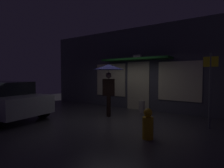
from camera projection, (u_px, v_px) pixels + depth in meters
name	position (u px, v px, depth m)	size (l,w,h in m)	color
ground_plane	(111.00, 118.00, 6.85)	(18.00, 18.00, 0.00)	#423F44
building_facade	(140.00, 69.00, 8.67)	(10.74, 1.00, 3.78)	#4C4C56
person_with_umbrella	(109.00, 74.00, 7.21)	(1.18, 1.18, 2.01)	black
street_sign_post	(210.00, 86.00, 5.51)	(0.40, 0.07, 2.24)	#595B60
sidewalk_bollard	(142.00, 107.00, 7.92)	(0.26, 0.26, 0.50)	#B2A899
fire_hydrant	(148.00, 125.00, 4.65)	(0.28, 0.28, 0.77)	gold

